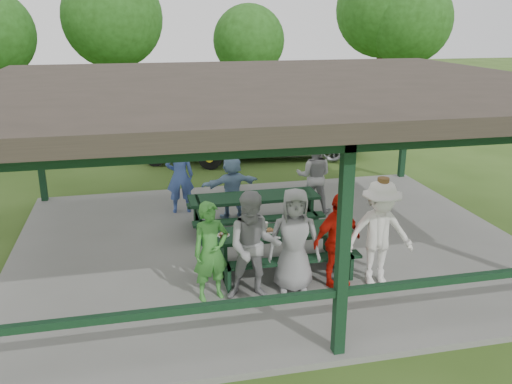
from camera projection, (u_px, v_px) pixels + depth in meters
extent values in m
plane|color=#304B17|center=(270.00, 247.00, 10.93)|extent=(90.00, 90.00, 0.00)
cube|color=slate|center=(270.00, 245.00, 10.92)|extent=(10.00, 8.00, 0.10)
cube|color=black|center=(343.00, 250.00, 6.91)|extent=(0.15, 0.15, 3.00)
cube|color=black|center=(38.00, 141.00, 12.96)|extent=(0.15, 0.15, 3.00)
cube|color=black|center=(235.00, 132.00, 13.96)|extent=(0.15, 0.15, 3.00)
cube|color=black|center=(405.00, 124.00, 14.96)|extent=(0.15, 0.15, 3.00)
cube|color=black|center=(155.00, 313.00, 6.60)|extent=(4.65, 0.10, 0.10)
cube|color=black|center=(502.00, 274.00, 7.60)|extent=(4.65, 0.10, 0.10)
cube|color=black|center=(141.00, 160.00, 13.65)|extent=(4.65, 0.10, 0.10)
cube|color=black|center=(322.00, 150.00, 14.65)|extent=(4.65, 0.10, 0.10)
cube|color=black|center=(349.00, 143.00, 6.48)|extent=(9.80, 0.15, 0.20)
cube|color=black|center=(234.00, 77.00, 13.53)|extent=(9.80, 0.15, 0.20)
cube|color=#2F2922|center=(271.00, 86.00, 9.93)|extent=(10.60, 8.60, 0.24)
cube|color=black|center=(282.00, 232.00, 9.55)|extent=(2.49, 0.75, 0.06)
cube|color=black|center=(290.00, 260.00, 9.12)|extent=(2.49, 0.28, 0.05)
cube|color=black|center=(274.00, 236.00, 10.15)|extent=(2.49, 0.28, 0.05)
cube|color=black|center=(223.00, 255.00, 9.43)|extent=(0.06, 0.70, 0.75)
cube|color=black|center=(338.00, 245.00, 9.87)|extent=(0.06, 0.70, 0.75)
cube|color=black|center=(223.00, 263.00, 9.48)|extent=(0.06, 1.39, 0.45)
cube|color=black|center=(337.00, 252.00, 9.92)|extent=(0.06, 1.39, 0.45)
cube|color=black|center=(254.00, 197.00, 11.39)|extent=(2.72, 0.75, 0.06)
cube|color=black|center=(260.00, 219.00, 10.96)|extent=(2.72, 0.28, 0.05)
cube|color=black|center=(248.00, 202.00, 11.99)|extent=(2.72, 0.28, 0.05)
cube|color=black|center=(198.00, 217.00, 11.25)|extent=(0.06, 0.70, 0.75)
cube|color=black|center=(307.00, 208.00, 11.74)|extent=(0.06, 0.70, 0.75)
cube|color=black|center=(199.00, 223.00, 11.29)|extent=(0.06, 1.39, 0.45)
cube|color=black|center=(307.00, 215.00, 11.79)|extent=(0.06, 1.39, 0.45)
cylinder|color=white|center=(223.00, 235.00, 9.32)|extent=(0.22, 0.22, 0.01)
torus|color=olive|center=(221.00, 235.00, 9.28)|extent=(0.10, 0.10, 0.03)
torus|color=olive|center=(226.00, 234.00, 9.30)|extent=(0.10, 0.10, 0.03)
torus|color=olive|center=(223.00, 233.00, 9.35)|extent=(0.10, 0.10, 0.03)
cylinder|color=white|center=(270.00, 231.00, 9.49)|extent=(0.22, 0.22, 0.01)
torus|color=olive|center=(268.00, 231.00, 9.46)|extent=(0.10, 0.10, 0.03)
torus|color=olive|center=(273.00, 230.00, 9.47)|extent=(0.10, 0.10, 0.03)
torus|color=olive|center=(270.00, 229.00, 9.53)|extent=(0.10, 0.10, 0.03)
cylinder|color=white|center=(302.00, 228.00, 9.61)|extent=(0.22, 0.22, 0.01)
torus|color=olive|center=(300.00, 228.00, 9.58)|extent=(0.10, 0.10, 0.03)
torus|color=olive|center=(304.00, 227.00, 9.59)|extent=(0.10, 0.10, 0.03)
torus|color=olive|center=(301.00, 226.00, 9.65)|extent=(0.10, 0.10, 0.03)
cylinder|color=white|center=(340.00, 225.00, 9.76)|extent=(0.22, 0.22, 0.01)
torus|color=olive|center=(338.00, 225.00, 9.73)|extent=(0.10, 0.10, 0.03)
torus|color=olive|center=(342.00, 224.00, 9.74)|extent=(0.10, 0.10, 0.03)
torus|color=olive|center=(339.00, 223.00, 9.80)|extent=(0.10, 0.10, 0.03)
cylinder|color=#381E0F|center=(222.00, 237.00, 9.13)|extent=(0.06, 0.06, 0.10)
cylinder|color=#381E0F|center=(264.00, 233.00, 9.28)|extent=(0.06, 0.06, 0.10)
cylinder|color=#381E0F|center=(265.00, 233.00, 9.28)|extent=(0.06, 0.06, 0.10)
cylinder|color=#381E0F|center=(285.00, 232.00, 9.36)|extent=(0.06, 0.06, 0.10)
cylinder|color=#381E0F|center=(305.00, 230.00, 9.43)|extent=(0.06, 0.06, 0.10)
cone|color=white|center=(266.00, 225.00, 9.66)|extent=(0.09, 0.09, 0.10)
cone|color=white|center=(295.00, 222.00, 9.77)|extent=(0.09, 0.09, 0.10)
cone|color=white|center=(304.00, 222.00, 9.80)|extent=(0.09, 0.09, 0.10)
imported|color=#409237|center=(211.00, 251.00, 8.53)|extent=(0.67, 0.52, 1.63)
imported|color=gray|center=(254.00, 246.00, 8.50)|extent=(0.98, 0.83, 1.80)
imported|color=gray|center=(294.00, 240.00, 8.79)|extent=(0.95, 0.72, 1.76)
imported|color=red|center=(337.00, 241.00, 8.93)|extent=(1.03, 0.69, 1.63)
imported|color=white|center=(379.00, 234.00, 8.98)|extent=(1.22, 0.76, 1.82)
cylinder|color=brown|center=(383.00, 185.00, 8.72)|extent=(0.34, 0.34, 0.02)
cylinder|color=brown|center=(383.00, 181.00, 8.70)|extent=(0.20, 0.20, 0.11)
imported|color=#83A7CB|center=(232.00, 186.00, 12.09)|extent=(1.41, 0.70, 1.45)
imported|color=#3E58A1|center=(180.00, 176.00, 12.37)|extent=(0.65, 0.44, 1.74)
imported|color=gray|center=(314.00, 176.00, 12.41)|extent=(1.01, 0.91, 1.71)
imported|color=silver|center=(274.00, 129.00, 18.12)|extent=(6.38, 3.61, 1.68)
cube|color=navy|center=(190.00, 137.00, 17.12)|extent=(3.08, 2.41, 0.12)
cube|color=navy|center=(182.00, 134.00, 16.40)|extent=(2.52, 1.21, 0.39)
cube|color=navy|center=(196.00, 126.00, 17.68)|extent=(2.52, 1.21, 0.39)
cube|color=navy|center=(148.00, 128.00, 17.32)|extent=(0.63, 1.27, 0.39)
cube|color=navy|center=(232.00, 132.00, 16.77)|extent=(0.63, 1.27, 0.39)
cylinder|color=black|center=(155.00, 154.00, 16.74)|extent=(0.75, 0.48, 0.75)
cylinder|color=yellow|center=(155.00, 154.00, 16.74)|extent=(0.34, 0.31, 0.28)
cylinder|color=black|center=(172.00, 144.00, 18.11)|extent=(0.75, 0.48, 0.75)
cylinder|color=yellow|center=(172.00, 144.00, 18.11)|extent=(0.34, 0.31, 0.28)
cylinder|color=black|center=(210.00, 157.00, 16.38)|extent=(0.75, 0.48, 0.75)
cylinder|color=yellow|center=(210.00, 157.00, 16.38)|extent=(0.34, 0.31, 0.28)
cylinder|color=black|center=(223.00, 146.00, 17.76)|extent=(0.75, 0.48, 0.75)
cylinder|color=yellow|center=(223.00, 146.00, 17.76)|extent=(0.34, 0.31, 0.28)
cube|color=navy|center=(247.00, 143.00, 16.77)|extent=(0.93, 0.49, 0.08)
cone|color=#F2590C|center=(147.00, 125.00, 17.30)|extent=(0.18, 0.37, 0.39)
cylinder|color=#332014|center=(118.00, 86.00, 23.15)|extent=(0.36, 0.36, 3.22)
sphere|color=#1F4512|center=(112.00, 18.00, 22.29)|extent=(4.12, 4.12, 4.12)
cylinder|color=#332014|center=(249.00, 89.00, 24.92)|extent=(0.36, 0.36, 2.50)
sphere|color=#1F4512|center=(249.00, 40.00, 24.25)|extent=(3.20, 3.20, 3.20)
cylinder|color=#332014|center=(403.00, 80.00, 25.65)|extent=(0.36, 0.36, 3.13)
sphere|color=#1F4512|center=(408.00, 20.00, 24.82)|extent=(4.01, 4.01, 4.01)
cylinder|color=#332014|center=(379.00, 74.00, 26.36)|extent=(0.36, 0.36, 3.49)
sphere|color=#1F4512|center=(384.00, 9.00, 25.43)|extent=(4.47, 4.47, 4.47)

